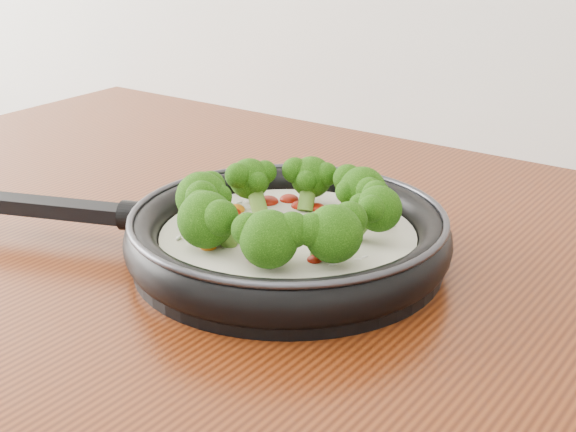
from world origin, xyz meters
The scene contains 1 object.
skillet centered at (-0.09, 1.04, 0.93)m, with size 0.52×0.40×0.09m.
Camera 1 is at (0.33, 0.45, 1.24)m, focal length 51.07 mm.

